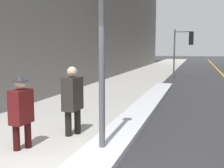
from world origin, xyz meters
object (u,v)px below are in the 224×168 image
object	(u,v)px
traffic_light_near	(185,43)
pedestrian_trailing	(73,98)
lamp_post	(102,9)
pedestrian_nearside	(21,109)

from	to	relation	value
traffic_light_near	pedestrian_trailing	distance (m)	14.20
lamp_post	pedestrian_nearside	bearing A→B (deg)	-169.67
pedestrian_nearside	lamp_post	bearing A→B (deg)	103.78
pedestrian_nearside	pedestrian_trailing	bearing A→B (deg)	157.31
lamp_post	pedestrian_nearside	xyz separation A→B (m)	(-1.64, -0.30, -1.96)
traffic_light_near	pedestrian_trailing	xyz separation A→B (m)	(-1.98, -13.98, -1.52)
traffic_light_near	pedestrian_nearside	world-z (taller)	traffic_light_near
lamp_post	traffic_light_near	size ratio (longest dim) A/B	1.38
traffic_light_near	pedestrian_trailing	bearing A→B (deg)	-103.55
lamp_post	pedestrian_trailing	size ratio (longest dim) A/B	2.81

